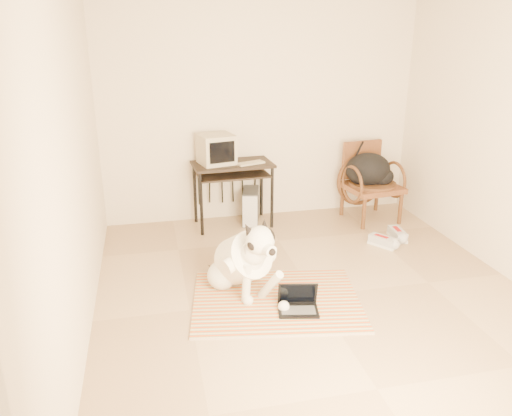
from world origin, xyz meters
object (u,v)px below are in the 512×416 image
object	(u,v)px
dog	(243,261)
computer_desk	(233,172)
backpack	(370,171)
laptop	(298,303)
rattan_chair	(370,182)
crt_monitor	(216,149)
pc_tower	(251,206)

from	to	relation	value
dog	computer_desk	world-z (taller)	dog
computer_desk	backpack	bearing A→B (deg)	-5.15
laptop	rattan_chair	distance (m)	2.61
laptop	rattan_chair	size ratio (longest dim) A/B	0.40
dog	crt_monitor	world-z (taller)	crt_monitor
laptop	backpack	bearing A→B (deg)	52.09
pc_tower	crt_monitor	bearing A→B (deg)	-177.13
computer_desk	dog	bearing A→B (deg)	-97.03
dog	backpack	bearing A→B (deg)	38.57
dog	backpack	world-z (taller)	backpack
laptop	crt_monitor	size ratio (longest dim) A/B	0.83
rattan_chair	dog	bearing A→B (deg)	-141.27
computer_desk	rattan_chair	distance (m)	1.79
crt_monitor	rattan_chair	xyz separation A→B (m)	(1.96, -0.17, -0.49)
dog	rattan_chair	size ratio (longest dim) A/B	1.04
pc_tower	backpack	xyz separation A→B (m)	(1.51, -0.22, 0.44)
pc_tower	dog	bearing A→B (deg)	-104.17
pc_tower	rattan_chair	size ratio (longest dim) A/B	0.50
computer_desk	rattan_chair	xyz separation A→B (m)	(1.77, -0.13, -0.20)
rattan_chair	backpack	distance (m)	0.16
pc_tower	backpack	size ratio (longest dim) A/B	0.79
crt_monitor	backpack	size ratio (longest dim) A/B	0.76
rattan_chair	crt_monitor	bearing A→B (deg)	175.16
dog	crt_monitor	xyz separation A→B (m)	(0.02, 1.76, 0.66)
backpack	rattan_chair	bearing A→B (deg)	50.05
pc_tower	rattan_chair	bearing A→B (deg)	-6.97
laptop	pc_tower	bearing A→B (deg)	88.75
dog	rattan_chair	distance (m)	2.55
laptop	crt_monitor	world-z (taller)	crt_monitor
dog	rattan_chair	xyz separation A→B (m)	(1.98, 1.59, 0.17)
crt_monitor	rattan_chair	distance (m)	2.03
pc_tower	rattan_chair	world-z (taller)	rattan_chair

